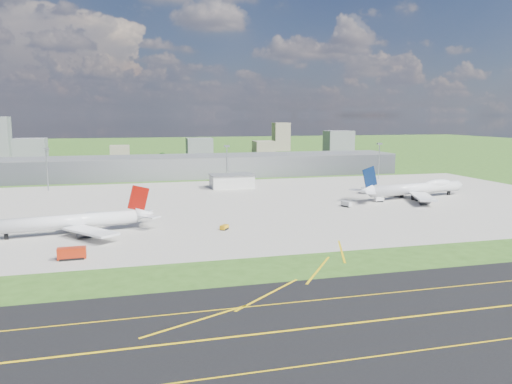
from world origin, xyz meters
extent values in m
plane|color=#32581B|center=(0.00, 150.00, 0.00)|extent=(1400.00, 1400.00, 0.00)
cube|color=black|center=(0.00, -110.00, 0.03)|extent=(1400.00, 60.00, 0.06)
cube|color=#9C978E|center=(10.00, 40.00, 0.04)|extent=(360.00, 190.00, 0.08)
cube|color=slate|center=(0.00, 165.00, 7.50)|extent=(300.00, 42.00, 15.00)
cube|color=silver|center=(10.00, 100.00, 4.00)|extent=(26.00, 16.00, 8.00)
cylinder|color=gray|center=(-100.00, 115.00, 12.50)|extent=(0.70, 0.70, 25.00)
cube|color=gray|center=(-100.00, 115.00, 25.30)|extent=(3.50, 2.00, 1.20)
cylinder|color=gray|center=(10.00, 115.00, 12.50)|extent=(0.70, 0.70, 25.00)
cube|color=gray|center=(10.00, 115.00, 25.30)|extent=(3.50, 2.00, 1.20)
cylinder|color=gray|center=(120.00, 115.00, 12.50)|extent=(0.70, 0.70, 25.00)
cube|color=gray|center=(120.00, 115.00, 25.30)|extent=(3.50, 2.00, 1.20)
cylinder|color=white|center=(-76.83, -6.40, 4.97)|extent=(52.60, 13.41, 5.42)
cone|color=white|center=(-47.38, -1.81, 5.69)|extent=(7.97, 6.47, 5.42)
cube|color=maroon|center=(-78.62, -6.68, 3.29)|extent=(42.79, 8.80, 1.17)
cube|color=white|center=(-67.27, -17.94, 3.34)|extent=(21.06, 23.39, 0.81)
cube|color=white|center=(-71.23, 7.51, 3.34)|extent=(16.06, 24.83, 0.81)
cube|color=maroon|center=(-49.61, -2.16, 12.19)|extent=(8.96, 1.83, 10.91)
cylinder|color=#38383D|center=(-69.96, -14.93, 1.63)|extent=(5.35, 3.62, 2.89)
cylinder|color=#38383D|center=(-72.88, 3.82, 1.63)|extent=(5.35, 3.62, 2.89)
cube|color=black|center=(-70.85, -9.58, 1.13)|extent=(1.59, 1.29, 2.26)
cube|color=black|center=(-72.10, -1.55, 1.13)|extent=(1.59, 1.29, 2.26)
cube|color=black|center=(-97.36, -9.59, 1.13)|extent=(1.59, 1.29, 2.26)
cylinder|color=white|center=(100.01, 35.48, 5.32)|extent=(60.16, 16.09, 6.00)
cone|color=white|center=(131.97, 40.98, 5.32)|extent=(5.79, 6.73, 6.00)
cone|color=white|center=(66.62, 29.74, 6.10)|extent=(8.65, 7.23, 6.00)
cube|color=navy|center=(101.92, 35.81, 3.46)|extent=(48.92, 10.77, 1.26)
ellipsoid|color=white|center=(115.39, 38.13, 7.12)|extent=(19.94, 9.17, 5.40)
cube|color=white|center=(88.96, 48.49, 3.58)|extent=(23.97, 26.33, 0.87)
cube|color=white|center=(93.94, 19.53, 3.58)|extent=(17.52, 28.35, 0.87)
cube|color=#08193C|center=(69.01, 30.15, 13.16)|extent=(9.59, 2.11, 11.70)
cylinder|color=#38383D|center=(93.58, 43.22, 1.74)|extent=(5.77, 3.95, 3.10)
cylinder|color=#38383D|center=(86.43, 51.81, 1.74)|extent=(5.77, 3.95, 3.10)
cylinder|color=#38383D|center=(96.53, 26.05, 1.74)|extent=(5.77, 3.95, 3.10)
cylinder|color=#38383D|center=(92.67, 15.56, 1.74)|extent=(5.77, 3.95, 3.10)
cube|color=black|center=(93.55, 38.79, 1.21)|extent=(1.72, 1.41, 2.42)
cube|color=black|center=(95.03, 30.21, 1.21)|extent=(1.72, 1.41, 2.42)
cube|color=black|center=(123.86, 39.59, 1.21)|extent=(1.72, 1.41, 2.42)
cube|color=#A3220B|center=(-71.52, -42.50, 2.16)|extent=(8.76, 3.51, 3.47)
cube|color=black|center=(-71.52, -42.50, 0.43)|extent=(7.46, 3.63, 0.70)
cube|color=orange|center=(-17.04, -14.05, 1.20)|extent=(4.10, 4.39, 1.54)
cube|color=black|center=(-17.04, -14.05, 0.43)|extent=(3.83, 4.00, 0.70)
cube|color=silver|center=(51.41, 20.02, 1.62)|extent=(4.34, 5.89, 2.37)
cube|color=black|center=(51.41, 20.02, 0.43)|extent=(4.13, 5.20, 0.70)
cube|color=white|center=(74.09, 28.67, 1.44)|extent=(4.58, 2.19, 2.02)
cube|color=black|center=(74.09, 28.67, 0.43)|extent=(3.90, 2.29, 0.70)
cube|color=slate|center=(-140.00, 300.00, 12.00)|extent=(28.00, 22.00, 24.00)
cube|color=gray|center=(-60.00, 340.00, 7.00)|extent=(20.00, 18.00, 14.00)
cube|color=slate|center=(20.00, 310.00, 11.00)|extent=(26.00, 20.00, 22.00)
cube|color=gray|center=(100.00, 350.00, 8.00)|extent=(22.00, 24.00, 16.00)
cube|color=slate|center=(180.00, 320.00, 14.00)|extent=(30.00, 22.00, 28.00)
cube|color=gray|center=(140.00, 410.00, 18.00)|extent=(20.00, 18.00, 36.00)
cylinder|color=#382314|center=(-110.00, 265.00, 1.50)|extent=(0.70, 0.70, 3.00)
sphere|color=black|center=(-110.00, 265.00, 4.88)|extent=(6.75, 6.75, 6.75)
cylinder|color=#382314|center=(-20.00, 280.00, 1.80)|extent=(0.70, 0.70, 3.60)
sphere|color=black|center=(-20.00, 280.00, 5.85)|extent=(8.10, 8.10, 8.10)
cylinder|color=#382314|center=(70.00, 275.00, 1.70)|extent=(0.70, 0.70, 3.40)
sphere|color=black|center=(70.00, 275.00, 5.53)|extent=(7.65, 7.65, 7.65)
cylinder|color=#382314|center=(160.00, 285.00, 1.40)|extent=(0.70, 0.70, 2.80)
sphere|color=black|center=(160.00, 285.00, 4.55)|extent=(6.30, 6.30, 6.30)
camera|label=1|loc=(-53.76, -204.65, 45.05)|focal=35.00mm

